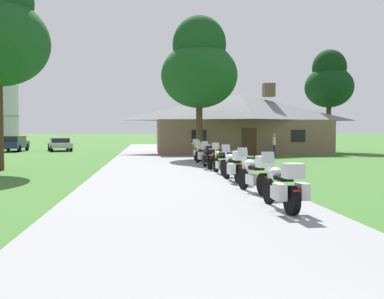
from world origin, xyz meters
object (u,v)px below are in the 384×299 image
at_px(motorcycle_silver_nearest_to_camera, 284,187).
at_px(parked_navy_suv_far_left, 13,143).
at_px(bystander_white_shirt_near_lodge, 274,144).
at_px(motorcycle_yellow_farthest_in_row, 198,152).
at_px(motorcycle_white_third_in_row, 235,166).
at_px(metal_silo_distant, 3,113).
at_px(motorcycle_black_fifth_in_row, 208,157).
at_px(motorcycle_white_second_in_row, 255,174).
at_px(parked_silver_sedan_far_left, 60,144).
at_px(tree_by_lodge_front, 199,67).
at_px(motorcycle_yellow_fourth_in_row, 221,161).
at_px(motorcycle_yellow_sixth_in_row, 203,154).
at_px(tree_right_of_lodge, 329,82).

xyz_separation_m(motorcycle_silver_nearest_to_camera, parked_navy_suv_far_left, (-15.27, 31.48, 0.17)).
bearing_deg(bystander_white_shirt_near_lodge, motorcycle_yellow_farthest_in_row, 146.06).
relative_size(motorcycle_white_third_in_row, metal_silo_distant, 0.26).
xyz_separation_m(motorcycle_black_fifth_in_row, motorcycle_yellow_farthest_in_row, (0.14, 5.34, 0.00)).
bearing_deg(motorcycle_white_second_in_row, parked_silver_sedan_far_left, 100.59).
xyz_separation_m(tree_by_lodge_front, parked_silver_sedan_far_left, (-11.70, 12.03, -5.61)).
xyz_separation_m(metal_silo_distant, parked_navy_suv_far_left, (4.08, -10.16, -3.17)).
height_order(motorcycle_yellow_fourth_in_row, metal_silo_distant, metal_silo_distant).
distance_m(motorcycle_white_third_in_row, tree_by_lodge_front, 15.36).
bearing_deg(motorcycle_white_second_in_row, tree_by_lodge_front, 78.12).
height_order(motorcycle_silver_nearest_to_camera, motorcycle_yellow_fourth_in_row, same).
bearing_deg(motorcycle_yellow_sixth_in_row, motorcycle_black_fifth_in_row, -102.46).
relative_size(motorcycle_white_third_in_row, motorcycle_black_fifth_in_row, 1.00).
relative_size(motorcycle_black_fifth_in_row, tree_right_of_lodge, 0.23).
bearing_deg(motorcycle_white_third_in_row, tree_right_of_lodge, 52.69).
bearing_deg(motorcycle_yellow_fourth_in_row, parked_navy_suv_far_left, 119.63).
xyz_separation_m(tree_by_lodge_front, metal_silo_distant, (-19.81, 21.61, -2.31)).
height_order(motorcycle_white_third_in_row, bystander_white_shirt_near_lodge, bystander_white_shirt_near_lodge).
relative_size(motorcycle_yellow_fourth_in_row, tree_right_of_lodge, 0.23).
distance_m(motorcycle_silver_nearest_to_camera, parked_silver_sedan_far_left, 33.98).
bearing_deg(bystander_white_shirt_near_lodge, motorcycle_yellow_sixth_in_row, 157.52).
xyz_separation_m(motorcycle_white_third_in_row, parked_navy_suv_far_left, (-15.30, 25.73, 0.17)).
distance_m(motorcycle_silver_nearest_to_camera, tree_right_of_lodge, 32.05).
height_order(motorcycle_silver_nearest_to_camera, motorcycle_black_fifth_in_row, same).
bearing_deg(motorcycle_yellow_sixth_in_row, parked_silver_sedan_far_left, 111.41).
height_order(motorcycle_white_second_in_row, motorcycle_yellow_farthest_in_row, same).
bearing_deg(motorcycle_yellow_sixth_in_row, tree_by_lodge_front, 74.42).
bearing_deg(motorcycle_yellow_farthest_in_row, motorcycle_silver_nearest_to_camera, -94.96).
height_order(motorcycle_yellow_sixth_in_row, tree_right_of_lodge, tree_right_of_lodge).
relative_size(tree_right_of_lodge, tree_by_lodge_front, 0.95).
xyz_separation_m(motorcycle_white_third_in_row, tree_by_lodge_front, (0.42, 14.28, 5.65)).
distance_m(motorcycle_white_third_in_row, bystander_white_shirt_near_lodge, 16.74).
distance_m(tree_by_lodge_front, metal_silo_distant, 29.40).
height_order(motorcycle_yellow_farthest_in_row, parked_silver_sedan_far_left, motorcycle_yellow_farthest_in_row).
bearing_deg(parked_navy_suv_far_left, bystander_white_shirt_near_lodge, -27.48).
bearing_deg(parked_silver_sedan_far_left, motorcycle_silver_nearest_to_camera, -87.55).
bearing_deg(motorcycle_black_fifth_in_row, parked_silver_sedan_far_left, 116.15).
xyz_separation_m(motorcycle_silver_nearest_to_camera, motorcycle_white_third_in_row, (0.04, 5.75, 0.00)).
distance_m(metal_silo_distant, parked_silver_sedan_far_left, 12.98).
xyz_separation_m(motorcycle_white_third_in_row, tree_right_of_lodge, (13.30, 22.82, 5.73)).
bearing_deg(motorcycle_yellow_farthest_in_row, motorcycle_yellow_fourth_in_row, -95.08).
bearing_deg(motorcycle_yellow_farthest_in_row, tree_right_of_lodge, 37.00).
bearing_deg(motorcycle_silver_nearest_to_camera, motorcycle_black_fifth_in_row, 86.54).
height_order(motorcycle_black_fifth_in_row, parked_navy_suv_far_left, parked_navy_suv_far_left).
relative_size(motorcycle_white_third_in_row, tree_by_lodge_front, 0.21).
xyz_separation_m(bystander_white_shirt_near_lodge, tree_by_lodge_front, (-5.67, -1.31, 5.31)).
bearing_deg(parked_silver_sedan_far_left, motorcycle_yellow_fourth_in_row, -81.45).
bearing_deg(motorcycle_yellow_fourth_in_row, motorcycle_white_second_in_row, -93.12).
xyz_separation_m(tree_right_of_lodge, metal_silo_distant, (-32.68, 13.06, -2.39)).
bearing_deg(motorcycle_white_third_in_row, parked_silver_sedan_far_left, 106.12).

